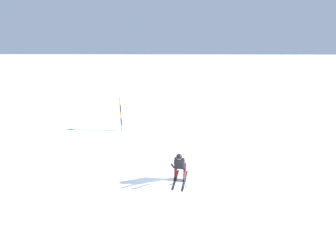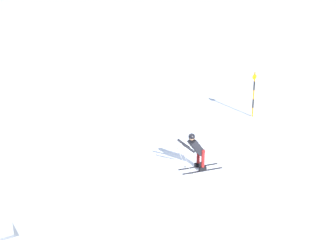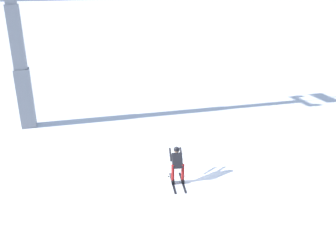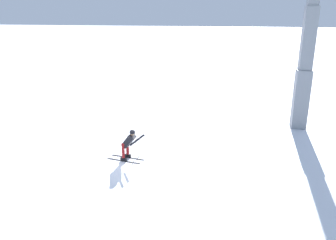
# 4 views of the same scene
# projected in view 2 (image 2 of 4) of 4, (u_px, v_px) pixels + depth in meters

# --- Properties ---
(ground_plane) EXTENTS (260.00, 260.00, 0.00)m
(ground_plane) POSITION_uv_depth(u_px,v_px,m) (172.00, 167.00, 17.36)
(ground_plane) COLOR white
(skier_carving_main) EXTENTS (0.90, 1.82, 1.66)m
(skier_carving_main) POSITION_uv_depth(u_px,v_px,m) (196.00, 148.00, 16.84)
(skier_carving_main) COLOR black
(skier_carving_main) RESTS_ON ground_plane
(trail_marker_pole) EXTENTS (0.07, 0.28, 2.38)m
(trail_marker_pole) POSITION_uv_depth(u_px,v_px,m) (254.00, 93.00, 23.09)
(trail_marker_pole) COLOR orange
(trail_marker_pole) RESTS_ON ground_plane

